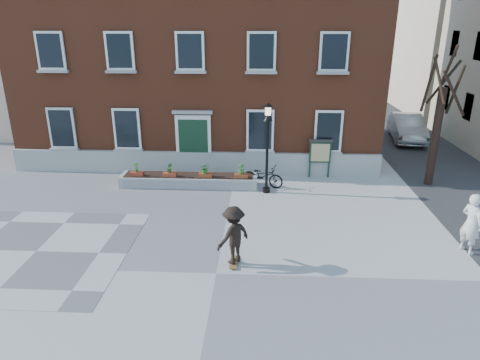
# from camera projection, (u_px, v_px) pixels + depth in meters

# --- Properties ---
(ground) EXTENTS (100.00, 100.00, 0.00)m
(ground) POSITION_uv_depth(u_px,v_px,m) (216.00, 273.00, 12.70)
(ground) COLOR #A2A2A5
(ground) RESTS_ON ground
(checker_patch) EXTENTS (6.00, 6.00, 0.01)m
(checker_patch) POSITION_uv_depth(u_px,v_px,m) (36.00, 251.00, 13.92)
(checker_patch) COLOR #5D5D60
(checker_patch) RESTS_ON ground
(bicycle) EXTENTS (2.04, 1.28, 1.01)m
(bicycle) POSITION_uv_depth(u_px,v_px,m) (263.00, 176.00, 19.29)
(bicycle) COLOR black
(bicycle) RESTS_ON ground
(parked_car) EXTENTS (2.29, 5.09, 1.62)m
(parked_car) POSITION_uv_depth(u_px,v_px,m) (407.00, 128.00, 26.82)
(parked_car) COLOR #B8BBBE
(parked_car) RESTS_ON ground
(bystander) EXTENTS (0.76, 0.87, 2.02)m
(bystander) POSITION_uv_depth(u_px,v_px,m) (471.00, 223.00, 13.57)
(bystander) COLOR white
(bystander) RESTS_ON ground
(brick_building) EXTENTS (18.40, 10.85, 12.60)m
(brick_building) POSITION_uv_depth(u_px,v_px,m) (204.00, 36.00, 23.70)
(brick_building) COLOR brown
(brick_building) RESTS_ON ground
(planter_assembly) EXTENTS (6.20, 1.12, 1.15)m
(planter_assembly) POSITION_uv_depth(u_px,v_px,m) (189.00, 179.00, 19.41)
(planter_assembly) COLOR #B4B4AF
(planter_assembly) RESTS_ON ground
(bare_tree) EXTENTS (1.83, 1.83, 6.16)m
(bare_tree) POSITION_uv_depth(u_px,v_px,m) (438.00, 125.00, 18.79)
(bare_tree) COLOR #321F16
(bare_tree) RESTS_ON ground
(lamp_post) EXTENTS (0.40, 0.40, 3.93)m
(lamp_post) POSITION_uv_depth(u_px,v_px,m) (267.00, 136.00, 17.91)
(lamp_post) COLOR black
(lamp_post) RESTS_ON ground
(notice_board) EXTENTS (1.10, 0.16, 1.87)m
(notice_board) POSITION_uv_depth(u_px,v_px,m) (320.00, 152.00, 20.16)
(notice_board) COLOR #1B3724
(notice_board) RESTS_ON ground
(skateboarder) EXTENTS (1.32, 1.32, 1.92)m
(skateboarder) POSITION_uv_depth(u_px,v_px,m) (234.00, 235.00, 12.86)
(skateboarder) COLOR brown
(skateboarder) RESTS_ON ground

